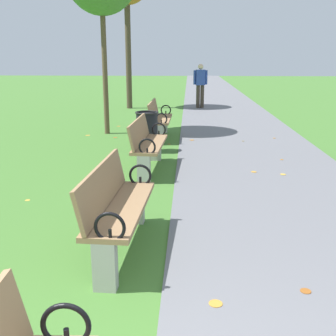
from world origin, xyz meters
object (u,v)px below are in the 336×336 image
park_bench_2 (117,206)px  park_bench_3 (147,143)px  pedestrian_walking (200,83)px  trash_bin (147,132)px  park_bench_4 (159,119)px

park_bench_2 → park_bench_3: (-0.00, 3.07, 0.00)m
pedestrian_walking → trash_bin: bearing=-99.8°
park_bench_4 → pedestrian_walking: 6.06m
pedestrian_walking → trash_bin: 7.50m
park_bench_4 → trash_bin: bearing=-95.9°
park_bench_4 → park_bench_2: bearing=-90.0°
park_bench_2 → pedestrian_walking: 11.94m
park_bench_2 → trash_bin: 4.51m
park_bench_4 → trash_bin: size_ratio=1.91×
park_bench_3 → trash_bin: (-0.15, 1.44, -0.06)m
park_bench_3 → park_bench_4: size_ratio=1.01×
park_bench_4 → trash_bin: (-0.15, -1.43, -0.06)m
park_bench_3 → pedestrian_walking: pedestrian_walking is taller
pedestrian_walking → trash_bin: pedestrian_walking is taller
park_bench_2 → park_bench_3: bearing=90.0°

